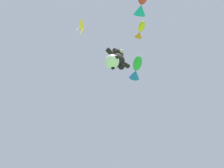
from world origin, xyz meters
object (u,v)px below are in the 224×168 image
Objects in this scene: fish_kite_crimson at (142,2)px; fish_kite_goldfin at (140,31)px; fish_kite_emerald at (136,69)px; soccer_ball_kite at (112,62)px; teddy_bear_kite at (118,58)px; diamond_kite at (81,26)px.

fish_kite_goldfin is at bearing 46.68° from fish_kite_crimson.
fish_kite_goldfin reaches higher than fish_kite_emerald.
fish_kite_crimson is (-0.22, -3.91, 4.49)m from soccer_ball_kite.
teddy_bear_kite is 0.87× the size of diamond_kite.
diamond_kite is at bearing 162.96° from teddy_bear_kite.
fish_kite_emerald is at bearing 50.77° from fish_kite_goldfin.
soccer_ball_kite is 5.43m from fish_kite_emerald.
diamond_kite is at bearing 175.18° from fish_kite_emerald.
fish_kite_emerald reaches higher than soccer_ball_kite.
fish_kite_crimson reaches higher than teddy_bear_kite.
fish_kite_goldfin is at bearing -58.95° from soccer_ball_kite.
soccer_ball_kite is 0.40× the size of diamond_kite.
soccer_ball_kite is 5.96m from fish_kite_crimson.
teddy_bear_kite is 5.08m from diamond_kite.
fish_kite_crimson is at bearing -133.32° from fish_kite_goldfin.
soccer_ball_kite is 0.44× the size of fish_kite_emerald.
soccer_ball_kite is 5.91m from diamond_kite.
soccer_ball_kite is 0.71× the size of fish_kite_goldfin.
fish_kite_crimson reaches higher than fish_kite_goldfin.
fish_kite_crimson is at bearing -63.15° from diamond_kite.
fish_kite_crimson is at bearing -130.82° from fish_kite_emerald.
diamond_kite reaches higher than fish_kite_emerald.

